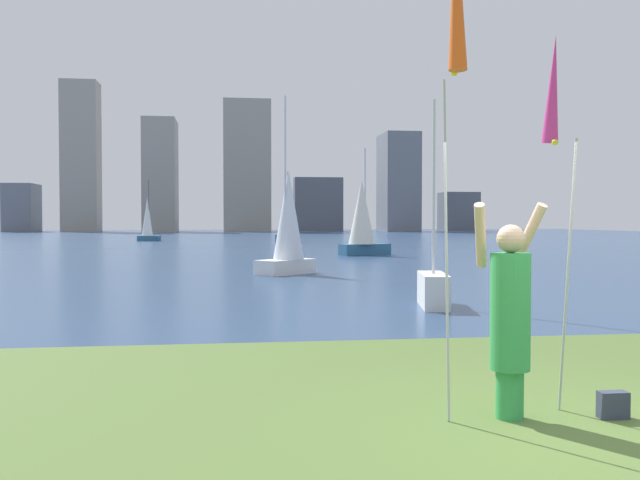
{
  "coord_description": "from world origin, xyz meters",
  "views": [
    {
      "loc": [
        -2.81,
        -5.38,
        1.8
      ],
      "look_at": [
        -0.29,
        13.7,
        1.23
      ],
      "focal_mm": 38.9,
      "sensor_mm": 36.0,
      "label": 1
    }
  ],
  "objects_px": {
    "sailboat_3": "(288,226)",
    "person": "(510,312)",
    "sailboat_2": "(433,288)",
    "sailboat_5": "(362,219)",
    "sailboat_6": "(289,214)",
    "bag": "(613,405)",
    "kite_flag_right": "(554,99)",
    "sailboat_7": "(148,221)"
  },
  "relations": [
    {
      "from": "sailboat_3",
      "to": "person",
      "type": "bearing_deg",
      "value": -88.05
    },
    {
      "from": "person",
      "to": "sailboat_2",
      "type": "bearing_deg",
      "value": 64.28
    },
    {
      "from": "person",
      "to": "sailboat_5",
      "type": "bearing_deg",
      "value": 67.89
    },
    {
      "from": "person",
      "to": "sailboat_2",
      "type": "distance_m",
      "value": 8.04
    },
    {
      "from": "sailboat_6",
      "to": "bag",
      "type": "bearing_deg",
      "value": -91.57
    },
    {
      "from": "sailboat_5",
      "to": "kite_flag_right",
      "type": "bearing_deg",
      "value": -97.3
    },
    {
      "from": "sailboat_2",
      "to": "kite_flag_right",
      "type": "bearing_deg",
      "value": -98.25
    },
    {
      "from": "kite_flag_right",
      "to": "sailboat_6",
      "type": "height_order",
      "value": "sailboat_6"
    },
    {
      "from": "sailboat_5",
      "to": "bag",
      "type": "bearing_deg",
      "value": -96.48
    },
    {
      "from": "person",
      "to": "sailboat_6",
      "type": "bearing_deg",
      "value": 73.59
    },
    {
      "from": "sailboat_2",
      "to": "sailboat_5",
      "type": "xyz_separation_m",
      "value": [
        2.51,
        20.54,
        1.46
      ]
    },
    {
      "from": "bag",
      "to": "sailboat_3",
      "type": "distance_m",
      "value": 17.16
    },
    {
      "from": "sailboat_5",
      "to": "sailboat_6",
      "type": "relative_size",
      "value": 0.96
    },
    {
      "from": "bag",
      "to": "sailboat_5",
      "type": "relative_size",
      "value": 0.05
    },
    {
      "from": "person",
      "to": "sailboat_2",
      "type": "xyz_separation_m",
      "value": [
        1.66,
        7.85,
        -0.57
      ]
    },
    {
      "from": "sailboat_2",
      "to": "bag",
      "type": "bearing_deg",
      "value": -95.25
    },
    {
      "from": "sailboat_5",
      "to": "sailboat_6",
      "type": "distance_m",
      "value": 21.08
    },
    {
      "from": "person",
      "to": "sailboat_5",
      "type": "height_order",
      "value": "sailboat_5"
    },
    {
      "from": "person",
      "to": "sailboat_2",
      "type": "height_order",
      "value": "sailboat_2"
    },
    {
      "from": "person",
      "to": "bag",
      "type": "xyz_separation_m",
      "value": [
        0.93,
        -0.13,
        -0.84
      ]
    },
    {
      "from": "bag",
      "to": "sailboat_3",
      "type": "bearing_deg",
      "value": 95.04
    },
    {
      "from": "person",
      "to": "sailboat_3",
      "type": "relative_size",
      "value": 0.33
    },
    {
      "from": "bag",
      "to": "sailboat_2",
      "type": "bearing_deg",
      "value": 84.75
    },
    {
      "from": "sailboat_6",
      "to": "kite_flag_right",
      "type": "bearing_deg",
      "value": -91.99
    },
    {
      "from": "sailboat_6",
      "to": "sailboat_7",
      "type": "relative_size",
      "value": 1.1
    },
    {
      "from": "sailboat_2",
      "to": "sailboat_7",
      "type": "relative_size",
      "value": 0.83
    },
    {
      "from": "person",
      "to": "sailboat_7",
      "type": "height_order",
      "value": "sailboat_7"
    },
    {
      "from": "sailboat_2",
      "to": "sailboat_3",
      "type": "height_order",
      "value": "sailboat_3"
    },
    {
      "from": "sailboat_3",
      "to": "sailboat_6",
      "type": "xyz_separation_m",
      "value": [
        2.86,
        32.49,
        0.67
      ]
    },
    {
      "from": "person",
      "to": "sailboat_5",
      "type": "distance_m",
      "value": 28.71
    },
    {
      "from": "sailboat_7",
      "to": "bag",
      "type": "bearing_deg",
      "value": -79.29
    },
    {
      "from": "sailboat_7",
      "to": "sailboat_5",
      "type": "bearing_deg",
      "value": -62.18
    },
    {
      "from": "sailboat_5",
      "to": "sailboat_7",
      "type": "relative_size",
      "value": 1.06
    },
    {
      "from": "sailboat_3",
      "to": "sailboat_5",
      "type": "relative_size",
      "value": 1.09
    },
    {
      "from": "person",
      "to": "bag",
      "type": "relative_size",
      "value": 7.46
    },
    {
      "from": "person",
      "to": "sailboat_2",
      "type": "relative_size",
      "value": 0.46
    },
    {
      "from": "kite_flag_right",
      "to": "sailboat_3",
      "type": "relative_size",
      "value": 0.61
    },
    {
      "from": "kite_flag_right",
      "to": "sailboat_7",
      "type": "height_order",
      "value": "sailboat_7"
    },
    {
      "from": "sailboat_2",
      "to": "sailboat_6",
      "type": "xyz_separation_m",
      "value": [
        0.62,
        41.53,
        1.87
      ]
    },
    {
      "from": "bag",
      "to": "sailboat_6",
      "type": "height_order",
      "value": "sailboat_6"
    },
    {
      "from": "kite_flag_right",
      "to": "sailboat_5",
      "type": "bearing_deg",
      "value": 82.7
    },
    {
      "from": "kite_flag_right",
      "to": "sailboat_3",
      "type": "xyz_separation_m",
      "value": [
        -1.15,
        16.53,
        -1.36
      ]
    }
  ]
}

